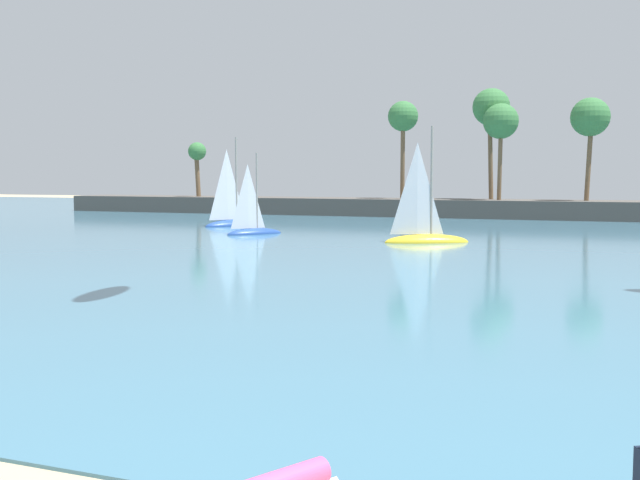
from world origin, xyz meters
name	(u,v)px	position (x,y,z in m)	size (l,w,h in m)	color
sea	(503,227)	(0.00, 61.21, 0.03)	(220.00, 105.73, 0.06)	teal
palm_headland	(561,189)	(3.58, 74.17, 2.89)	(100.22, 6.13, 12.63)	#514C47
sailboat_near_shore	(233,217)	(-20.54, 54.20, 0.75)	(4.02, 5.38, 7.68)	#234793
sailboat_mid_bay	(425,231)	(-2.53, 44.85, 0.74)	(5.34, 3.79, 7.55)	yellow
sailboat_toward_headland	(253,226)	(-15.17, 47.02, 0.61)	(3.48, 4.10, 6.05)	#234793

